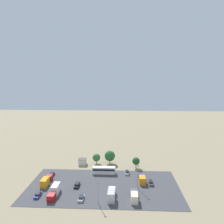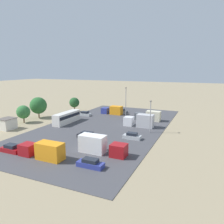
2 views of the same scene
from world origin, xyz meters
name	(u,v)px [view 1 (image 1 of 2)]	position (x,y,z in m)	size (l,w,h in m)	color
ground_plane	(106,174)	(0.00, 0.00, 0.00)	(400.00, 400.00, 0.00)	gray
parking_lot_surface	(103,186)	(0.00, 11.86, 0.04)	(60.74, 31.37, 0.08)	#424247
shed_building	(82,162)	(12.63, -10.55, 1.49)	(4.00, 3.56, 2.97)	silver
bus	(104,170)	(0.76, -0.08, 1.78)	(10.41, 2.56, 3.16)	silver
parked_car_0	(52,175)	(23.90, 3.51, 0.71)	(1.87, 4.22, 1.50)	maroon
parked_car_1	(38,195)	(23.43, 20.60, 0.67)	(1.72, 4.53, 1.42)	navy
parked_car_2	(151,183)	(-19.34, 9.07, 0.71)	(1.71, 4.51, 1.50)	#4C5156
parked_car_3	(127,172)	(-9.79, -0.40, 0.68)	(1.76, 4.36, 1.44)	#ADB2B7
parked_car_4	(77,185)	(10.59, 12.48, 0.68)	(1.79, 4.59, 1.45)	black
parked_car_5	(81,198)	(7.06, 22.15, 0.69)	(1.75, 4.08, 1.46)	#ADB2B7
parked_truck_0	(55,191)	(17.60, 19.34, 1.62)	(2.50, 9.31, 3.35)	maroon
parked_truck_1	(46,181)	(23.67, 11.20, 1.48)	(2.47, 8.91, 3.05)	maroon
parked_truck_2	(142,179)	(-15.90, 7.40, 1.40)	(2.52, 7.36, 2.89)	navy
parked_truck_3	(111,194)	(-3.75, 20.90, 1.70)	(2.54, 8.13, 3.53)	silver
parked_truck_4	(134,196)	(-11.93, 21.25, 1.45)	(2.46, 7.73, 2.99)	#4C5156
tree_near_shed	(110,156)	(-1.21, -12.39, 4.06)	(5.35, 5.35, 6.74)	brown
tree_apron_mid	(136,161)	(-14.25, -7.39, 3.46)	(3.65, 3.65, 5.30)	brown
tree_apron_far	(96,158)	(5.63, -11.88, 3.25)	(3.90, 3.90, 5.21)	brown
light_pole_lot_centre	(138,176)	(-13.74, 12.87, 5.32)	(0.90, 0.28, 9.61)	gray
light_pole_lot_edge	(98,192)	(0.60, 24.63, 4.51)	(0.90, 0.28, 8.00)	gray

